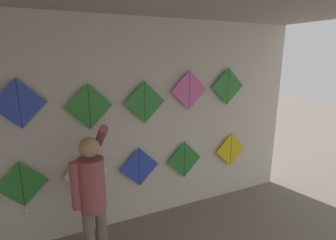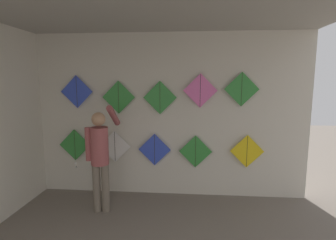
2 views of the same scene
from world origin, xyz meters
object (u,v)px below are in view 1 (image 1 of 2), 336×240
kite_0 (22,186)px  kite_5 (19,104)px  kite_7 (145,102)px  kite_4 (231,150)px  kite_1 (87,174)px  kite_3 (184,160)px  kite_9 (228,86)px  shopkeeper (93,194)px  kite_8 (189,90)px  kite_2 (139,167)px  kite_6 (89,106)px

kite_0 → kite_5: kite_5 is taller
kite_0 → kite_7: 1.76m
kite_4 → kite_0: bearing=-180.0°
kite_1 → kite_5: (-0.64, 0.00, 0.96)m
kite_3 → kite_5: bearing=180.0°
kite_0 → kite_9: bearing=0.0°
shopkeeper → kite_5: size_ratio=2.91×
kite_4 → kite_9: 1.05m
kite_3 → kite_8: kite_8 is taller
kite_5 → kite_7: bearing=0.0°
kite_7 → kite_9: bearing=0.0°
kite_3 → kite_7: 1.10m
kite_2 → kite_7: bearing=0.0°
kite_8 → kite_5: bearing=180.0°
shopkeeper → kite_3: (1.45, 0.66, -0.13)m
kite_2 → kite_8: kite_8 is taller
kite_0 → kite_3: size_ratio=1.24×
kite_6 → kite_9: kite_9 is taller
kite_6 → kite_7: bearing=0.0°
shopkeeper → kite_6: (0.12, 0.66, 0.80)m
shopkeeper → kite_0: bearing=128.3°
kite_4 → kite_8: size_ratio=1.00×
kite_5 → kite_8: bearing=0.0°
kite_0 → kite_7: bearing=0.0°
kite_1 → kite_9: kite_9 is taller
kite_1 → kite_7: 1.18m
kite_5 → kite_7: size_ratio=1.00×
kite_0 → kite_4: bearing=0.0°
kite_9 → kite_5: bearing=180.0°
shopkeeper → kite_1: size_ratio=2.91×
kite_1 → kite_7: bearing=0.0°
shopkeeper → kite_4: 2.40m
shopkeeper → kite_3: size_ratio=2.91×
kite_0 → kite_3: bearing=0.0°
kite_8 → kite_9: kite_9 is taller
kite_3 → kite_9: bearing=0.0°
kite_0 → kite_9: size_ratio=1.24×
kite_1 → kite_2: kite_1 is taller
kite_5 → kite_9: kite_9 is taller
kite_2 → kite_4: size_ratio=1.00×
kite_1 → kite_7: (0.80, 0.00, 0.86)m
kite_3 → kite_5: (-2.05, 0.00, 1.01)m
shopkeeper → kite_6: size_ratio=2.91×
kite_5 → kite_7: (1.45, 0.00, -0.09)m
kite_0 → kite_4: size_ratio=1.24×
kite_5 → kite_8: 2.12m
kite_5 → kite_9: bearing=0.0°
kite_4 → kite_6: (-2.18, 0.00, 0.90)m
kite_3 → kite_4: (0.86, 0.00, 0.02)m
kite_2 → kite_5: kite_5 is taller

